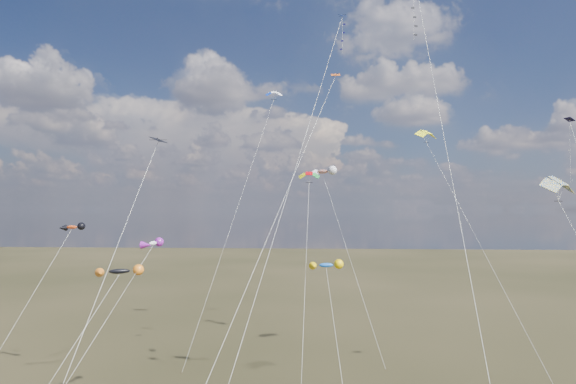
{
  "coord_description": "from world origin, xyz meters",
  "views": [
    {
      "loc": [
        3.45,
        -30.09,
        17.32
      ],
      "look_at": [
        0.0,
        18.0,
        19.0
      ],
      "focal_mm": 32.0,
      "sensor_mm": 36.0,
      "label": 1
    }
  ],
  "objects": [
    {
      "name": "diamond_orange_center",
      "position": [
        1.05,
        9.1,
        19.97
      ],
      "size": [
        10.85,
        24.89,
        30.04
      ],
      "color": "#D65211",
      "rests_on": "ground"
    },
    {
      "name": "diamond_black_mid",
      "position": [
        -8.95,
        1.2,
        16.59
      ],
      "size": [
        4.0,
        14.3,
        22.39
      ],
      "color": "black",
      "rests_on": "ground"
    },
    {
      "name": "parafoil_blue_white",
      "position": [
        -3.61,
        40.15,
        33.45
      ],
      "size": [
        9.41,
        17.26,
        34.26
      ],
      "color": "blue",
      "rests_on": "ground"
    },
    {
      "name": "diamond_navy_right",
      "position": [
        26.73,
        19.56,
        21.86
      ],
      "size": [
        0.97,
        14.74,
        26.11
      ],
      "color": "#0F0C44",
      "rests_on": "ground"
    },
    {
      "name": "novelty_white_purple",
      "position": [
        -11.43,
        13.38,
        14.35
      ],
      "size": [
        7.21,
        9.7,
        14.86
      ],
      "color": "white",
      "rests_on": "ground"
    },
    {
      "name": "novelty_black_orange",
      "position": [
        -13.7,
        11.79,
        12.16
      ],
      "size": [
        6.22,
        11.24,
        12.67
      ],
      "color": "black",
      "rests_on": "ground"
    },
    {
      "name": "parafoil_yellow",
      "position": [
        14.82,
        27.77,
        25.9
      ],
      "size": [
        9.54,
        18.44,
        26.68
      ],
      "color": "#FBF719",
      "rests_on": "ground"
    },
    {
      "name": "novelty_blue_yellow",
      "position": [
        3.56,
        13.85,
        12.56
      ],
      "size": [
        3.13,
        8.11,
        13.07
      ],
      "color": "blue",
      "rests_on": "ground"
    },
    {
      "name": "diamond_black_high",
      "position": [
        10.57,
        9.01,
        31.33
      ],
      "size": [
        1.39,
        21.88,
        36.45
      ],
      "color": "black",
      "rests_on": "ground"
    },
    {
      "name": "parafoil_tricolor",
      "position": [
        1.96,
        19.02,
        20.68
      ],
      "size": [
        1.99,
        12.28,
        21.33
      ],
      "color": "#D9DA09",
      "rests_on": "ground"
    },
    {
      "name": "novelty_redwhite_stripe",
      "position": [
        3.18,
        37.19,
        22.3
      ],
      "size": [
        8.65,
        12.12,
        23.02
      ],
      "color": "#BF2A04",
      "rests_on": "ground"
    },
    {
      "name": "parafoil_striped",
      "position": [
        18.81,
        4.78,
        19.18
      ],
      "size": [
        5.06,
        14.16,
        19.99
      ],
      "color": "yellow",
      "rests_on": "ground"
    },
    {
      "name": "novelty_orange_black",
      "position": [
        -22.92,
        21.67,
        15.44
      ],
      "size": [
        5.03,
        12.74,
        15.98
      ],
      "color": "#DA4616",
      "rests_on": "ground"
    },
    {
      "name": "diamond_navy_tall",
      "position": [
        4.32,
        18.35,
        31.49
      ],
      "size": [
        9.83,
        25.9,
        37.0
      ],
      "color": "#081650",
      "rests_on": "ground"
    }
  ]
}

